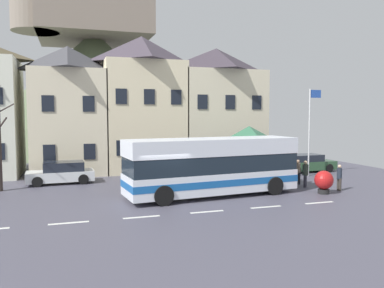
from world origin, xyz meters
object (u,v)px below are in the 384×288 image
Objects in this scene: parked_car_02 at (246,165)px; pedestrian_03 at (339,177)px; townhouse_02 at (142,104)px; pedestrian_00 at (285,170)px; townhouse_01 at (69,110)px; townhouse_03 at (216,108)px; transit_bus at (212,167)px; parked_car_00 at (61,173)px; parked_car_03 at (305,163)px; harbour_buoy at (324,181)px; flagpole at (310,125)px; bus_shelter at (249,136)px; hilltop_castle at (94,85)px; pedestrian_01 at (305,172)px; pedestrian_02 at (298,171)px; public_bench at (227,170)px.

parked_car_02 is 7.83m from pedestrian_03.
townhouse_02 is 6.89× the size of pedestrian_00.
townhouse_01 is at bearing 162.13° from parked_car_02.
townhouse_03 is 1.02× the size of transit_bus.
parked_car_00 reaches higher than parked_car_03.
flagpole is at bearing 62.35° from harbour_buoy.
parked_car_00 is at bearing -142.25° from townhouse_02.
bus_shelter is 12.51m from parked_car_00.
hilltop_castle reaches higher than townhouse_02.
townhouse_03 is at bearing 0.95° from townhouse_02.
hilltop_castle reaches higher than pedestrian_00.
transit_bus is (1.78, -11.23, -3.71)m from townhouse_02.
parked_car_00 is at bearing 134.88° from transit_bus.
hilltop_castle is 20.46× the size of pedestrian_01.
flagpole reaches higher than parked_car_03.
townhouse_01 is at bearing -99.36° from parked_car_00.
townhouse_01 is 0.98× the size of transit_bus.
pedestrian_02 is 2.99m from harbour_buoy.
townhouse_02 is at bearing 128.50° from bus_shelter.
public_bench is 0.25× the size of flagpole.
townhouse_03 is 10.47m from pedestrian_00.
townhouse_01 is at bearing 142.02° from pedestrian_01.
transit_bus is at bearing -82.74° from hilltop_castle.
bus_shelter reaches higher than pedestrian_01.
townhouse_02 is at bearing -0.09° from townhouse_01.
townhouse_03 is at bearing 86.02° from bus_shelter.
townhouse_01 is 0.29× the size of hilltop_castle.
townhouse_01 is 6.31m from parked_car_00.
townhouse_03 is 2.37× the size of parked_car_00.
harbour_buoy is at bearing -19.09° from transit_bus.
parked_car_00 is at bearing 167.81° from bus_shelter.
parked_car_00 is at bearing 157.49° from pedestrian_01.
townhouse_01 reaches higher than pedestrian_02.
hilltop_castle is 29.49m from public_bench.
townhouse_01 is at bearing 143.70° from pedestrian_00.
pedestrian_01 is 2.02m from harbour_buoy.
townhouse_03 is 7.75m from bus_shelter.
public_bench is at bearing 54.36° from transit_bus.
public_bench is at bearing -28.19° from townhouse_01.
public_bench is (-1.98, -0.91, -0.19)m from parked_car_02.
parked_car_02 is at bearing 177.27° from parked_car_00.
harbour_buoy is (-3.87, -7.52, 0.06)m from parked_car_03.
transit_bus reaches higher than pedestrian_02.
pedestrian_01 is 1.25× the size of harbour_buoy.
hilltop_castle is at bearing 112.10° from townhouse_03.
pedestrian_01 reaches higher than pedestrian_00.
parked_car_03 is 2.97× the size of pedestrian_03.
townhouse_02 is 2.66× the size of parked_car_02.
parked_car_00 is 15.13m from pedestrian_02.
hilltop_castle is at bearing 109.00° from pedestrian_03.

